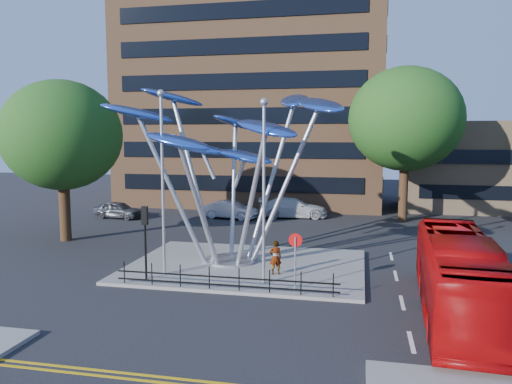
% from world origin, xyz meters
% --- Properties ---
extents(ground, '(120.00, 120.00, 0.00)m').
position_xyz_m(ground, '(0.00, 0.00, 0.00)').
color(ground, black).
rests_on(ground, ground).
extents(traffic_island, '(12.00, 9.00, 0.15)m').
position_xyz_m(traffic_island, '(-1.00, 6.00, 0.07)').
color(traffic_island, slate).
rests_on(traffic_island, ground).
extents(double_yellow_near, '(40.00, 0.12, 0.01)m').
position_xyz_m(double_yellow_near, '(0.00, -6.00, 0.01)').
color(double_yellow_near, gold).
rests_on(double_yellow_near, ground).
extents(brick_tower, '(25.00, 15.00, 30.00)m').
position_xyz_m(brick_tower, '(-6.00, 32.00, 15.00)').
color(brick_tower, brown).
rests_on(brick_tower, ground).
extents(low_building_near, '(15.00, 8.00, 8.00)m').
position_xyz_m(low_building_near, '(16.00, 30.00, 4.00)').
color(low_building_near, tan).
rests_on(low_building_near, ground).
extents(tree_right, '(8.80, 8.80, 12.11)m').
position_xyz_m(tree_right, '(8.00, 22.00, 8.04)').
color(tree_right, black).
rests_on(tree_right, ground).
extents(tree_left, '(7.60, 7.60, 10.32)m').
position_xyz_m(tree_left, '(-14.00, 10.00, 6.79)').
color(tree_left, black).
rests_on(tree_left, ground).
extents(leaf_sculpture, '(12.72, 9.54, 9.51)m').
position_xyz_m(leaf_sculpture, '(-2.07, 6.68, 6.87)').
color(leaf_sculpture, '#9EA0A5').
rests_on(leaf_sculpture, traffic_island).
extents(street_lamp_left, '(0.36, 0.36, 8.80)m').
position_xyz_m(street_lamp_left, '(-4.50, 3.50, 5.36)').
color(street_lamp_left, '#9EA0A5').
rests_on(street_lamp_left, traffic_island).
extents(street_lamp_right, '(0.36, 0.36, 8.30)m').
position_xyz_m(street_lamp_right, '(0.50, 3.00, 5.09)').
color(street_lamp_right, '#9EA0A5').
rests_on(street_lamp_right, traffic_island).
extents(traffic_light_island, '(0.28, 0.18, 3.42)m').
position_xyz_m(traffic_light_island, '(-5.00, 2.50, 2.61)').
color(traffic_light_island, black).
rests_on(traffic_light_island, traffic_island).
extents(no_entry_sign_island, '(0.60, 0.10, 2.45)m').
position_xyz_m(no_entry_sign_island, '(2.00, 2.52, 1.82)').
color(no_entry_sign_island, '#9EA0A5').
rests_on(no_entry_sign_island, traffic_island).
extents(pedestrian_railing_front, '(10.00, 0.06, 1.00)m').
position_xyz_m(pedestrian_railing_front, '(-1.00, 1.70, 0.55)').
color(pedestrian_railing_front, black).
rests_on(pedestrian_railing_front, traffic_island).
extents(red_bus, '(3.24, 11.15, 3.07)m').
position_xyz_m(red_bus, '(8.45, 0.95, 1.53)').
color(red_bus, '#AA0709').
rests_on(red_bus, ground).
extents(pedestrian, '(0.70, 0.59, 1.65)m').
position_xyz_m(pedestrian, '(0.77, 4.53, 0.97)').
color(pedestrian, gray).
rests_on(pedestrian, traffic_island).
extents(parked_car_left, '(4.30, 2.20, 1.40)m').
position_xyz_m(parked_car_left, '(-14.78, 18.68, 0.70)').
color(parked_car_left, '#42444A').
rests_on(parked_car_left, ground).
extents(parked_car_mid, '(4.67, 2.28, 1.47)m').
position_xyz_m(parked_car_mid, '(-5.68, 20.32, 0.74)').
color(parked_car_mid, '#ACAEB4').
rests_on(parked_car_mid, ground).
extents(parked_car_right, '(5.98, 3.23, 1.65)m').
position_xyz_m(parked_car_right, '(-0.77, 21.98, 0.82)').
color(parked_car_right, silver).
rests_on(parked_car_right, ground).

